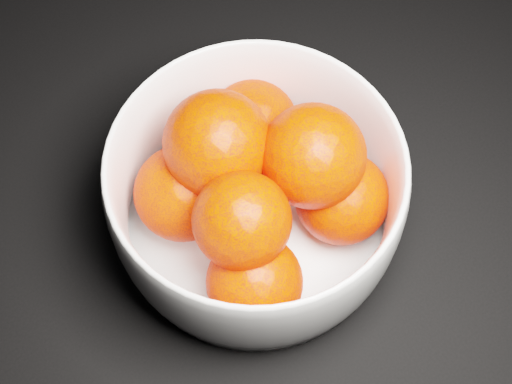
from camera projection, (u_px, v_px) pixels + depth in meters
bowl at (256, 195)px, 0.54m from camera, size 0.22×0.22×0.11m
orange_pile at (257, 183)px, 0.53m from camera, size 0.17×0.18×0.12m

